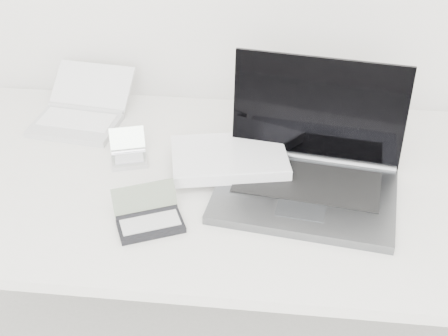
# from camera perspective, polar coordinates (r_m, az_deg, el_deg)

# --- Properties ---
(desk) EXTENTS (1.60, 0.80, 0.73)m
(desk) POSITION_cam_1_polar(r_m,az_deg,el_deg) (1.59, 1.23, -2.36)
(desk) COLOR white
(desk) RESTS_ON ground
(laptop_large) EXTENTS (0.59, 0.40, 0.29)m
(laptop_large) POSITION_cam_1_polar(r_m,az_deg,el_deg) (1.53, 5.68, 0.14)
(laptop_large) COLOR #535457
(laptop_large) RESTS_ON desk
(netbook_open_white) EXTENTS (0.26, 0.31, 0.11)m
(netbook_open_white) POSITION_cam_1_polar(r_m,az_deg,el_deg) (1.84, -12.99, 4.87)
(netbook_open_white) COLOR silver
(netbook_open_white) RESTS_ON desk
(pda_silver) EXTENTS (0.12, 0.12, 0.07)m
(pda_silver) POSITION_cam_1_polar(r_m,az_deg,el_deg) (1.64, -8.70, 1.24)
(pda_silver) COLOR silver
(pda_silver) RESTS_ON desk
(palmtop_charcoal) EXTENTS (0.18, 0.16, 0.08)m
(palmtop_charcoal) POSITION_cam_1_polar(r_m,az_deg,el_deg) (1.43, -6.87, -4.63)
(palmtop_charcoal) COLOR black
(palmtop_charcoal) RESTS_ON desk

